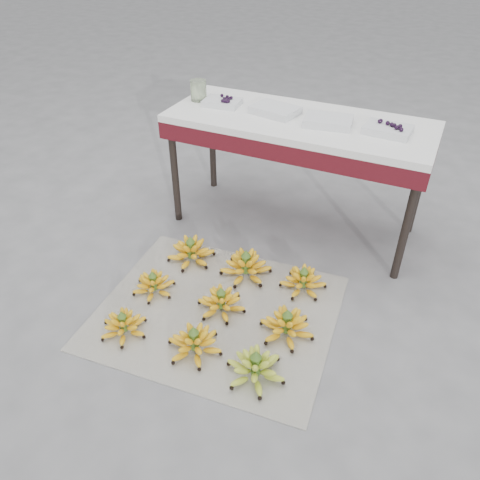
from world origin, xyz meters
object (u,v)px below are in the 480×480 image
at_px(bunch_front_left, 124,325).
at_px(glass_jar, 199,90).
at_px(bunch_front_right, 256,368).
at_px(bunch_back_left, 191,252).
at_px(newspaper_mat, 217,311).
at_px(tray_left, 275,110).
at_px(bunch_mid_center, 221,302).
at_px(bunch_front_center, 195,343).
at_px(bunch_mid_right, 287,326).
at_px(bunch_back_center, 246,266).
at_px(tray_right, 328,121).
at_px(vendor_table, 298,132).
at_px(bunch_back_right, 303,281).
at_px(bunch_mid_left, 154,284).
at_px(tray_far_right, 388,129).
at_px(tray_far_left, 223,102).

height_order(bunch_front_left, glass_jar, glass_jar).
distance_m(bunch_front_right, bunch_back_left, 0.96).
relative_size(bunch_front_left, bunch_back_left, 0.96).
xyz_separation_m(newspaper_mat, tray_left, (-0.09, 0.99, 0.78)).
bearing_deg(bunch_front_right, glass_jar, 142.55).
xyz_separation_m(bunch_front_right, bunch_mid_center, (-0.34, 0.33, -0.00)).
relative_size(bunch_front_left, bunch_front_center, 1.14).
height_order(bunch_front_left, tray_left, tray_left).
distance_m(bunch_mid_right, bunch_back_center, 0.51).
relative_size(newspaper_mat, tray_right, 4.19).
relative_size(bunch_mid_right, bunch_back_center, 1.01).
height_order(vendor_table, tray_left, tray_left).
relative_size(bunch_front_right, bunch_back_right, 1.06).
xyz_separation_m(bunch_mid_left, tray_left, (0.31, 0.99, 0.73)).
xyz_separation_m(newspaper_mat, bunch_front_right, (0.36, -0.30, 0.06)).
distance_m(newspaper_mat, bunch_front_left, 0.50).
height_order(tray_right, tray_far_right, tray_far_right).
distance_m(vendor_table, tray_far_left, 0.53).
bearing_deg(bunch_front_left, glass_jar, 125.06).
xyz_separation_m(bunch_mid_right, tray_right, (-0.14, 0.94, 0.72)).
height_order(bunch_front_center, bunch_front_right, bunch_front_right).
xyz_separation_m(bunch_front_left, bunch_back_center, (0.38, 0.68, 0.01)).
bearing_deg(bunch_back_right, tray_far_left, 126.39).
relative_size(newspaper_mat, vendor_table, 0.78).
distance_m(bunch_mid_left, vendor_table, 1.26).
height_order(bunch_mid_center, tray_left, tray_left).
distance_m(bunch_front_left, bunch_back_center, 0.78).
height_order(bunch_back_left, tray_far_right, tray_far_right).
relative_size(newspaper_mat, bunch_back_right, 3.85).
distance_m(newspaper_mat, bunch_back_center, 0.35).
height_order(vendor_table, tray_right, tray_right).
relative_size(bunch_front_center, bunch_back_right, 0.86).
relative_size(newspaper_mat, bunch_back_left, 3.74).
bearing_deg(glass_jar, tray_left, -1.13).
xyz_separation_m(bunch_front_center, tray_left, (-0.11, 1.28, 0.72)).
xyz_separation_m(bunch_front_left, vendor_table, (0.44, 1.31, 0.62)).
height_order(bunch_front_left, vendor_table, vendor_table).
bearing_deg(bunch_front_center, bunch_front_right, -4.04).
xyz_separation_m(bunch_back_left, tray_right, (0.61, 0.61, 0.72)).
distance_m(bunch_mid_left, tray_far_left, 1.23).
bearing_deg(vendor_table, tray_far_right, -0.52).
bearing_deg(bunch_mid_center, bunch_mid_right, -2.69).
relative_size(bunch_front_right, tray_far_left, 1.43).
relative_size(bunch_back_left, bunch_back_right, 1.03).
height_order(newspaper_mat, bunch_back_center, bunch_back_center).
xyz_separation_m(newspaper_mat, tray_far_left, (-0.44, 0.98, 0.78)).
distance_m(vendor_table, tray_right, 0.21).
bearing_deg(bunch_back_left, tray_left, 57.93).
distance_m(bunch_front_left, tray_left, 1.54).
xyz_separation_m(newspaper_mat, bunch_front_center, (0.03, -0.29, 0.06)).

